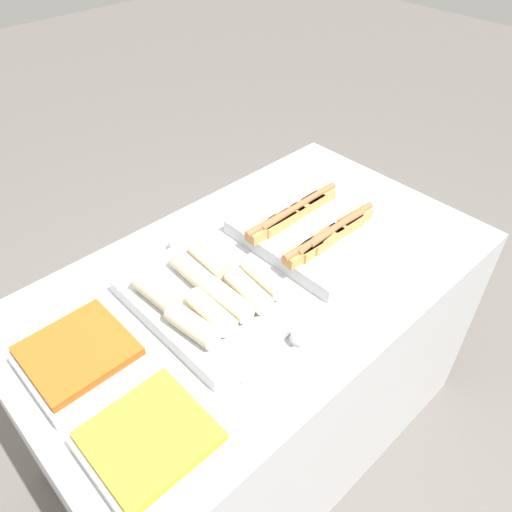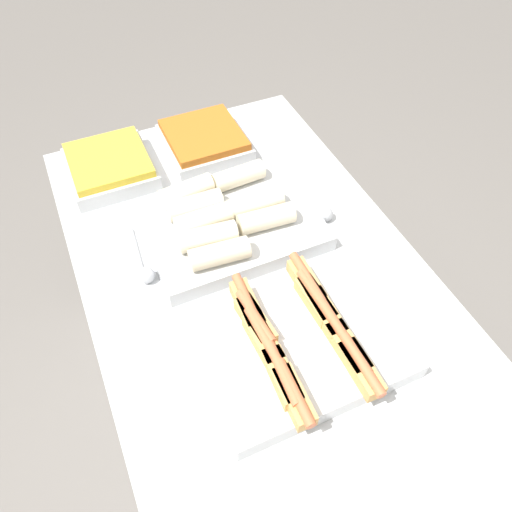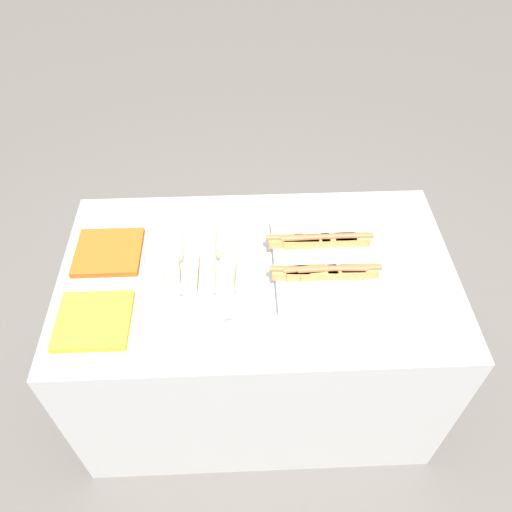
{
  "view_description": "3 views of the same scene",
  "coord_description": "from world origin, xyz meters",
  "px_view_note": "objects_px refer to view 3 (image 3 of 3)",
  "views": [
    {
      "loc": [
        -0.77,
        -0.8,
        1.91
      ],
      "look_at": [
        -0.01,
        0.0,
        0.95
      ],
      "focal_mm": 35.0,
      "sensor_mm": 36.0,
      "label": 1
    },
    {
      "loc": [
        0.73,
        -0.33,
        1.91
      ],
      "look_at": [
        -0.01,
        0.0,
        0.95
      ],
      "focal_mm": 35.0,
      "sensor_mm": 36.0,
      "label": 2
    },
    {
      "loc": [
        -0.06,
        -1.23,
        2.29
      ],
      "look_at": [
        -0.01,
        0.0,
        0.95
      ],
      "focal_mm": 35.0,
      "sensor_mm": 36.0,
      "label": 3
    }
  ],
  "objects_px": {
    "tray_side_back": "(110,257)",
    "tray_wraps": "(208,266)",
    "serving_spoon_far": "(224,219)",
    "tray_hotdogs": "(321,262)",
    "tray_side_front": "(96,325)",
    "serving_spoon_near": "(225,327)"
  },
  "relations": [
    {
      "from": "tray_side_back",
      "to": "serving_spoon_far",
      "type": "distance_m",
      "value": 0.48
    },
    {
      "from": "tray_side_front",
      "to": "serving_spoon_far",
      "type": "bearing_deg",
      "value": 50.4
    },
    {
      "from": "tray_side_front",
      "to": "tray_side_back",
      "type": "distance_m",
      "value": 0.31
    },
    {
      "from": "tray_side_back",
      "to": "serving_spoon_far",
      "type": "xyz_separation_m",
      "value": [
        0.43,
        0.21,
        -0.02
      ]
    },
    {
      "from": "tray_side_back",
      "to": "serving_spoon_far",
      "type": "relative_size",
      "value": 1.3
    },
    {
      "from": "serving_spoon_far",
      "to": "tray_wraps",
      "type": "bearing_deg",
      "value": -101.51
    },
    {
      "from": "tray_hotdogs",
      "to": "serving_spoon_far",
      "type": "distance_m",
      "value": 0.45
    },
    {
      "from": "tray_hotdogs",
      "to": "tray_side_back",
      "type": "distance_m",
      "value": 0.8
    },
    {
      "from": "serving_spoon_near",
      "to": "serving_spoon_far",
      "type": "xyz_separation_m",
      "value": [
        -0.0,
        0.53,
        0.0
      ]
    },
    {
      "from": "tray_side_back",
      "to": "tray_wraps",
      "type": "bearing_deg",
      "value": -10.15
    },
    {
      "from": "tray_hotdogs",
      "to": "tray_side_front",
      "type": "distance_m",
      "value": 0.83
    },
    {
      "from": "tray_hotdogs",
      "to": "tray_side_back",
      "type": "xyz_separation_m",
      "value": [
        -0.79,
        0.06,
        -0.0
      ]
    },
    {
      "from": "tray_side_back",
      "to": "serving_spoon_near",
      "type": "distance_m",
      "value": 0.54
    },
    {
      "from": "tray_hotdogs",
      "to": "tray_wraps",
      "type": "relative_size",
      "value": 0.97
    },
    {
      "from": "tray_side_back",
      "to": "serving_spoon_far",
      "type": "height_order",
      "value": "tray_side_back"
    },
    {
      "from": "serving_spoon_far",
      "to": "tray_side_back",
      "type": "bearing_deg",
      "value": -154.26
    },
    {
      "from": "tray_side_front",
      "to": "serving_spoon_near",
      "type": "relative_size",
      "value": 1.23
    },
    {
      "from": "tray_hotdogs",
      "to": "tray_side_back",
      "type": "bearing_deg",
      "value": 175.71
    },
    {
      "from": "serving_spoon_far",
      "to": "tray_hotdogs",
      "type": "bearing_deg",
      "value": -36.07
    },
    {
      "from": "tray_wraps",
      "to": "tray_side_back",
      "type": "height_order",
      "value": "tray_wraps"
    },
    {
      "from": "tray_side_back",
      "to": "serving_spoon_near",
      "type": "relative_size",
      "value": 1.23
    },
    {
      "from": "tray_side_front",
      "to": "tray_side_back",
      "type": "bearing_deg",
      "value": 90.0
    }
  ]
}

